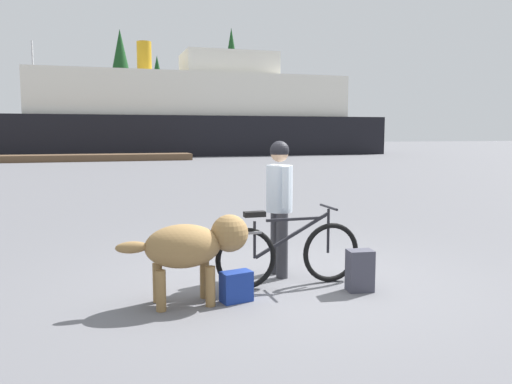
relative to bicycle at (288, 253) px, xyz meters
name	(u,v)px	position (x,y,z in m)	size (l,w,h in m)	color
ground_plane	(285,281)	(0.03, 0.17, -0.38)	(160.00, 160.00, 0.00)	slate
bicycle	(288,253)	(0.00, 0.00, 0.00)	(1.74, 0.44, 0.91)	black
person_cyclist	(279,196)	(0.04, 0.43, 0.60)	(0.32, 0.53, 1.65)	#333338
dog	(193,245)	(-1.15, -0.28, 0.22)	(1.35, 0.52, 0.91)	olive
backpack	(360,271)	(0.69, -0.42, -0.15)	(0.28, 0.20, 0.46)	#3F3F4C
handbag_pannier	(236,286)	(-0.72, -0.36, -0.22)	(0.32, 0.18, 0.32)	navy
dock_pier	(46,158)	(-4.94, 27.98, -0.18)	(17.40, 2.05, 0.40)	brown
ferry_boat	(193,116)	(5.38, 35.29, 2.61)	(29.74, 7.90, 8.56)	black
sailboat_moored	(37,148)	(-6.55, 39.02, 0.12)	(7.26, 2.03, 8.84)	navy
pine_tree_center	(121,74)	(0.71, 51.54, 7.49)	(3.77, 3.77, 12.46)	#4C331E
pine_tree_far_right	(232,73)	(12.01, 48.89, 7.65)	(3.10, 3.10, 12.73)	#4C331E
pine_tree_mid_back	(157,87)	(5.21, 57.83, 6.73)	(3.03, 3.03, 10.80)	#4C331E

